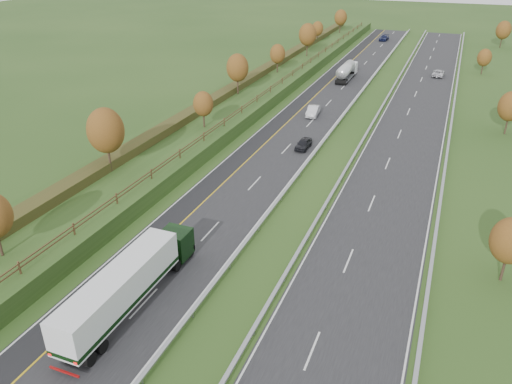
% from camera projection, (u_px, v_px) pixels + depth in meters
% --- Properties ---
extents(ground, '(400.00, 400.00, 0.00)m').
position_uv_depth(ground, '(346.00, 137.00, 74.35)').
color(ground, '#274418').
rests_on(ground, ground).
extents(near_carriageway, '(10.50, 200.00, 0.04)m').
position_uv_depth(near_carriageway, '(304.00, 120.00, 81.13)').
color(near_carriageway, black).
rests_on(near_carriageway, ground).
extents(far_carriageway, '(10.50, 200.00, 0.04)m').
position_uv_depth(far_carriageway, '(409.00, 133.00, 75.69)').
color(far_carriageway, black).
rests_on(far_carriageway, ground).
extents(hard_shoulder, '(3.00, 200.00, 0.04)m').
position_uv_depth(hard_shoulder, '(283.00, 118.00, 82.36)').
color(hard_shoulder, black).
rests_on(hard_shoulder, ground).
extents(lane_markings, '(26.75, 200.00, 0.01)m').
position_uv_depth(lane_markings, '(343.00, 125.00, 78.91)').
color(lane_markings, silver).
rests_on(lane_markings, near_carriageway).
extents(embankment_left, '(12.00, 200.00, 2.00)m').
position_uv_depth(embankment_left, '(231.00, 106.00, 84.97)').
color(embankment_left, '#274418').
rests_on(embankment_left, ground).
extents(hedge_left, '(2.20, 180.00, 1.10)m').
position_uv_depth(hedge_left, '(220.00, 96.00, 84.94)').
color(hedge_left, '#363B18').
rests_on(hedge_left, embankment_left).
extents(fence_left, '(0.12, 189.06, 1.20)m').
position_uv_depth(fence_left, '(255.00, 99.00, 82.37)').
color(fence_left, '#422B19').
rests_on(fence_left, embankment_left).
extents(median_barrier_near, '(0.32, 200.00, 0.71)m').
position_uv_depth(median_barrier_near, '(339.00, 121.00, 78.99)').
color(median_barrier_near, '#97999F').
rests_on(median_barrier_near, ground).
extents(median_barrier_far, '(0.32, 200.00, 0.71)m').
position_uv_depth(median_barrier_far, '(371.00, 125.00, 77.31)').
color(median_barrier_far, '#97999F').
rests_on(median_barrier_far, ground).
extents(outer_barrier_far, '(0.32, 200.00, 0.71)m').
position_uv_depth(outer_barrier_far, '(450.00, 134.00, 73.51)').
color(outer_barrier_far, '#97999F').
rests_on(outer_barrier_far, ground).
extents(trees_left, '(6.64, 164.30, 7.66)m').
position_uv_depth(trees_left, '(224.00, 79.00, 79.65)').
color(trees_left, '#2D2116').
rests_on(trees_left, embankment_left).
extents(trees_far, '(8.45, 118.60, 7.12)m').
position_uv_depth(trees_far, '(502.00, 71.00, 93.69)').
color(trees_far, '#2D2116').
rests_on(trees_far, ground).
extents(box_lorry, '(2.58, 16.28, 4.06)m').
position_uv_depth(box_lorry, '(129.00, 283.00, 38.62)').
color(box_lorry, black).
rests_on(box_lorry, near_carriageway).
extents(road_tanker, '(2.40, 11.22, 3.46)m').
position_uv_depth(road_tanker, '(347.00, 71.00, 104.60)').
color(road_tanker, silver).
rests_on(road_tanker, near_carriageway).
extents(car_dark_near, '(1.72, 4.10, 1.39)m').
position_uv_depth(car_dark_near, '(304.00, 144.00, 69.72)').
color(car_dark_near, black).
rests_on(car_dark_near, near_carriageway).
extents(car_silver_mid, '(2.16, 5.05, 1.62)m').
position_uv_depth(car_silver_mid, '(313.00, 111.00, 82.98)').
color(car_silver_mid, silver).
rests_on(car_silver_mid, near_carriageway).
extents(car_small_far, '(2.48, 5.35, 1.51)m').
position_uv_depth(car_small_far, '(384.00, 38.00, 146.55)').
color(car_small_far, '#13183B').
rests_on(car_small_far, near_carriageway).
extents(car_oncoming, '(2.48, 5.13, 1.41)m').
position_uv_depth(car_oncoming, '(438.00, 73.00, 107.40)').
color(car_oncoming, silver).
rests_on(car_oncoming, far_carriageway).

